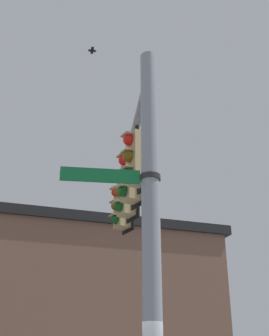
{
  "coord_description": "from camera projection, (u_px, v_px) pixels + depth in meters",
  "views": [
    {
      "loc": [
        -5.39,
        3.53,
        1.81
      ],
      "look_at": [
        1.73,
        -0.76,
        5.6
      ],
      "focal_mm": 49.54,
      "sensor_mm": 36.0,
      "label": 1
    }
  ],
  "objects": [
    {
      "name": "signal_pole",
      "position": [
        151.0,
        253.0,
        6.53
      ],
      "size": [
        0.28,
        0.28,
        6.86
      ],
      "primitive_type": "cylinder",
      "color": "gray",
      "rests_on": "ground"
    },
    {
      "name": "mast_arm",
      "position": [
        130.0,
        149.0,
        10.14
      ],
      "size": [
        4.89,
        2.28,
        0.16
      ],
      "primitive_type": "cylinder",
      "rotation": [
        0.0,
        1.57,
        5.87
      ],
      "color": "gray"
    },
    {
      "name": "traffic_light_nearest_pole",
      "position": [
        136.0,
        158.0,
        8.77
      ],
      "size": [
        0.54,
        0.49,
        1.31
      ],
      "color": "black"
    },
    {
      "name": "traffic_light_mid_inner",
      "position": [
        130.0,
        177.0,
        9.6
      ],
      "size": [
        0.54,
        0.49,
        1.31
      ],
      "color": "black"
    },
    {
      "name": "traffic_light_mid_outer",
      "position": [
        126.0,
        193.0,
        10.43
      ],
      "size": [
        0.54,
        0.49,
        1.31
      ],
      "color": "black"
    },
    {
      "name": "traffic_light_arm_end",
      "position": [
        122.0,
        207.0,
        11.25
      ],
      "size": [
        0.54,
        0.49,
        1.31
      ],
      "color": "black"
    },
    {
      "name": "street_name_sign",
      "position": [
        125.0,
        177.0,
        6.96
      ],
      "size": [
        0.72,
        1.41,
        0.22
      ],
      "color": "#147238"
    },
    {
      "name": "bird_flying",
      "position": [
        92.0,
        51.0,
        12.32
      ],
      "size": [
        0.31,
        0.24,
        0.07
      ],
      "color": "black"
    },
    {
      "name": "storefront_building",
      "position": [
        51.0,
        331.0,
        14.56
      ],
      "size": [
        8.06,
        11.34,
        6.34
      ],
      "color": "brown",
      "rests_on": "ground"
    }
  ]
}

